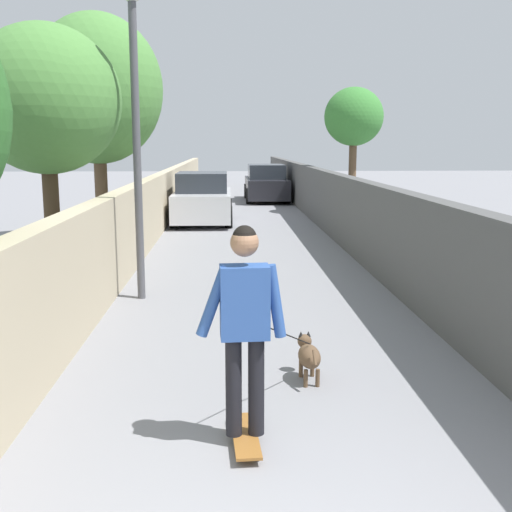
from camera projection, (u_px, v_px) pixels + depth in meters
ground_plane at (245, 235)px, 16.51m from camera, size 80.00×80.00×0.00m
wall_left at (145, 215)px, 14.30m from camera, size 48.00×0.30×1.57m
fence_right at (348, 212)px, 14.50m from camera, size 48.00×0.30×1.65m
tree_left_mid at (45, 101)px, 9.44m from camera, size 2.29×2.29×4.18m
tree_right_far at (354, 118)px, 21.02m from camera, size 2.00×2.00×4.29m
tree_left_distant at (97, 90)px, 14.72m from camera, size 3.11×3.11×5.43m
lamp_post at (135, 87)px, 9.20m from camera, size 0.36×0.36×4.77m
skateboard at (245, 436)px, 5.01m from camera, size 0.81×0.24×0.08m
person_skateboarder at (245, 315)px, 4.83m from camera, size 0.24×0.71×1.70m
dog at (308, 355)px, 6.32m from camera, size 1.66×0.82×1.06m
car_near at (203, 200)px, 19.01m from camera, size 3.89×1.80×1.54m
car_far at (266, 184)px, 26.45m from camera, size 4.32×1.80×1.54m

